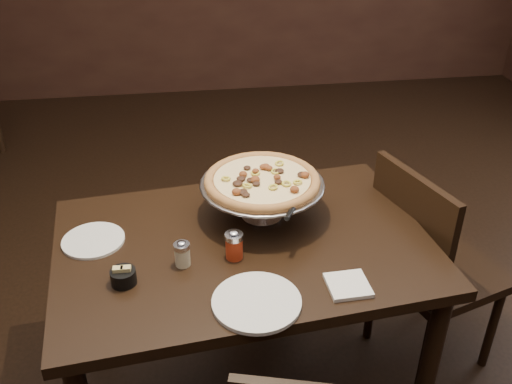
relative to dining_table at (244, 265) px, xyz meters
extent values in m
cube|color=black|center=(0.08, 0.07, -0.71)|extent=(6.00, 7.00, 0.02)
cube|color=black|center=(0.00, 0.00, 0.08)|extent=(1.36, 0.98, 0.04)
cylinder|color=black|center=(0.61, -0.30, -0.32)|extent=(0.06, 0.06, 0.76)
cylinder|color=black|center=(-0.61, 0.30, -0.32)|extent=(0.06, 0.06, 0.76)
cylinder|color=black|center=(0.54, 0.42, -0.32)|extent=(0.06, 0.06, 0.76)
cylinder|color=silver|center=(0.09, 0.15, 0.11)|extent=(0.15, 0.15, 0.01)
cylinder|color=silver|center=(0.09, 0.15, 0.17)|extent=(0.03, 0.03, 0.12)
cylinder|color=silver|center=(0.09, 0.15, 0.24)|extent=(0.11, 0.11, 0.01)
cylinder|color=#A3A3A8|center=(0.09, 0.15, 0.24)|extent=(0.44, 0.44, 0.01)
torus|color=#A3A3A8|center=(0.09, 0.15, 0.25)|extent=(0.45, 0.45, 0.01)
cylinder|color=brown|center=(0.09, 0.15, 0.25)|extent=(0.40, 0.40, 0.01)
torus|color=brown|center=(0.09, 0.15, 0.26)|extent=(0.42, 0.42, 0.03)
cylinder|color=#E1BE7B|center=(0.09, 0.15, 0.26)|extent=(0.35, 0.35, 0.01)
cylinder|color=beige|center=(-0.21, -0.10, 0.14)|extent=(0.05, 0.05, 0.07)
cylinder|color=silver|center=(-0.21, -0.10, 0.18)|extent=(0.05, 0.05, 0.02)
ellipsoid|color=silver|center=(-0.21, -0.10, 0.19)|extent=(0.03, 0.03, 0.01)
cylinder|color=maroon|center=(-0.04, -0.09, 0.14)|extent=(0.06, 0.06, 0.08)
cylinder|color=silver|center=(-0.04, -0.09, 0.19)|extent=(0.06, 0.06, 0.02)
ellipsoid|color=silver|center=(-0.04, -0.09, 0.21)|extent=(0.03, 0.03, 0.01)
cylinder|color=black|center=(-0.40, -0.17, 0.13)|extent=(0.08, 0.08, 0.05)
cube|color=#CFBD77|center=(-0.41, -0.17, 0.14)|extent=(0.03, 0.02, 0.05)
cube|color=#CFBD77|center=(-0.39, -0.17, 0.14)|extent=(0.03, 0.02, 0.05)
cube|color=white|center=(0.29, -0.28, 0.11)|extent=(0.13, 0.13, 0.01)
cylinder|color=white|center=(-0.51, 0.07, 0.11)|extent=(0.21, 0.21, 0.01)
cylinder|color=white|center=(0.00, -0.32, 0.11)|extent=(0.27, 0.27, 0.01)
cone|color=silver|center=(0.15, -0.05, 0.25)|extent=(0.14, 0.14, 0.00)
cylinder|color=black|center=(0.15, -0.05, 0.25)|extent=(0.07, 0.11, 0.02)
cube|color=black|center=(0.08, 0.61, -0.30)|extent=(0.45, 0.45, 0.04)
cube|color=black|center=(0.11, 0.44, -0.06)|extent=(0.39, 0.09, 0.41)
cylinder|color=black|center=(0.21, 0.80, -0.50)|extent=(0.03, 0.03, 0.38)
cylinder|color=black|center=(-0.10, 0.74, -0.50)|extent=(0.03, 0.03, 0.38)
cylinder|color=black|center=(0.26, 0.48, -0.50)|extent=(0.03, 0.03, 0.38)
cylinder|color=black|center=(-0.05, 0.43, -0.50)|extent=(0.03, 0.03, 0.38)
cube|color=black|center=(0.84, 0.15, -0.24)|extent=(0.56, 0.56, 0.04)
cube|color=black|center=(0.64, 0.08, 0.03)|extent=(0.17, 0.44, 0.47)
cylinder|color=black|center=(1.06, 0.03, -0.48)|extent=(0.04, 0.04, 0.44)
cylinder|color=black|center=(0.95, 0.37, -0.48)|extent=(0.04, 0.04, 0.44)
cylinder|color=black|center=(0.72, -0.08, -0.48)|extent=(0.04, 0.04, 0.44)
cylinder|color=black|center=(0.61, 0.26, -0.48)|extent=(0.04, 0.04, 0.44)
camera|label=1|loc=(-0.19, -1.59, 1.27)|focal=40.00mm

